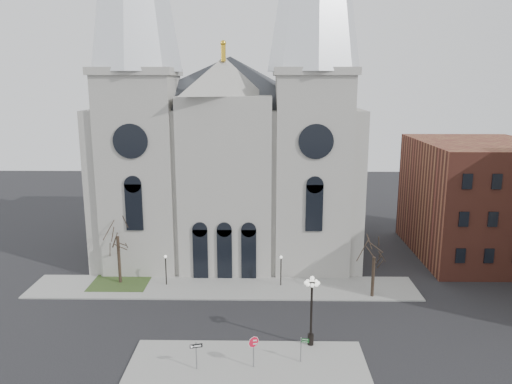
{
  "coord_description": "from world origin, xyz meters",
  "views": [
    {
      "loc": [
        4.15,
        -37.33,
        20.97
      ],
      "look_at": [
        3.46,
        8.0,
        10.91
      ],
      "focal_mm": 35.0,
      "sensor_mm": 36.0,
      "label": 1
    }
  ],
  "objects_px": {
    "globe_lamp": "(312,302)",
    "street_name_sign": "(302,347)",
    "stop_sign": "(254,345)",
    "one_way_sign": "(196,351)"
  },
  "relations": [
    {
      "from": "one_way_sign",
      "to": "stop_sign",
      "type": "bearing_deg",
      "value": -11.11
    },
    {
      "from": "stop_sign",
      "to": "street_name_sign",
      "type": "height_order",
      "value": "stop_sign"
    },
    {
      "from": "globe_lamp",
      "to": "street_name_sign",
      "type": "bearing_deg",
      "value": -109.52
    },
    {
      "from": "one_way_sign",
      "to": "street_name_sign",
      "type": "bearing_deg",
      "value": -7.52
    },
    {
      "from": "globe_lamp",
      "to": "one_way_sign",
      "type": "bearing_deg",
      "value": -157.41
    },
    {
      "from": "stop_sign",
      "to": "one_way_sign",
      "type": "bearing_deg",
      "value": 174.52
    },
    {
      "from": "globe_lamp",
      "to": "street_name_sign",
      "type": "xyz_separation_m",
      "value": [
        -0.9,
        -2.55,
        -2.51
      ]
    },
    {
      "from": "one_way_sign",
      "to": "street_name_sign",
      "type": "distance_m",
      "value": 7.94
    },
    {
      "from": "stop_sign",
      "to": "globe_lamp",
      "type": "bearing_deg",
      "value": 26.3
    },
    {
      "from": "globe_lamp",
      "to": "one_way_sign",
      "type": "distance_m",
      "value": 9.76
    }
  ]
}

